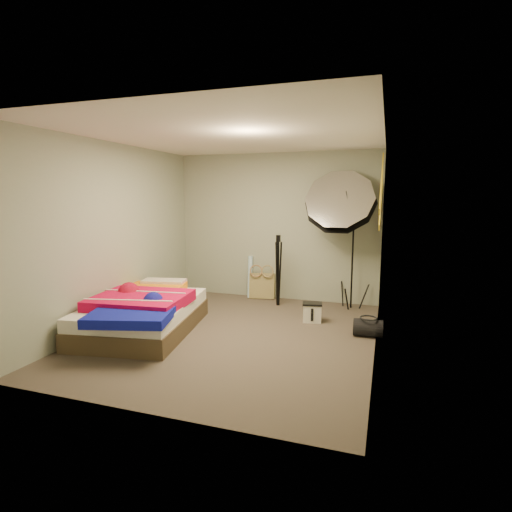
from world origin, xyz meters
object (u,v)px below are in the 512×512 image
at_px(wrapping_roll, 250,277).
at_px(camera_tripod, 278,265).
at_px(tote_bag, 262,286).
at_px(camera_case, 312,313).
at_px(bed, 143,312).
at_px(duffel_bag, 368,328).
at_px(photo_umbrella, 341,204).

bearing_deg(wrapping_roll, camera_tripod, -30.63).
relative_size(tote_bag, camera_tripod, 0.38).
xyz_separation_m(wrapping_roll, camera_case, (1.30, -1.05, -0.24)).
distance_m(camera_case, camera_tripod, 1.11).
distance_m(wrapping_roll, bed, 2.28).
bearing_deg(bed, camera_tripod, 52.71).
bearing_deg(camera_case, wrapping_roll, 130.35).
xyz_separation_m(tote_bag, bed, (-0.98, -2.15, 0.05)).
bearing_deg(bed, duffel_bag, 14.37).
bearing_deg(tote_bag, camera_case, -54.66).
height_order(wrapping_roll, bed, wrapping_roll).
relative_size(duffel_bag, photo_umbrella, 0.16).
bearing_deg(camera_tripod, tote_bag, 136.82).
bearing_deg(photo_umbrella, tote_bag, 169.02).
relative_size(duffel_bag, bed, 0.17).
xyz_separation_m(tote_bag, photo_umbrella, (1.34, -0.26, 1.43)).
height_order(tote_bag, camera_case, tote_bag).
relative_size(wrapping_roll, camera_tripod, 0.63).
bearing_deg(bed, wrapping_roll, 70.61).
bearing_deg(bed, tote_bag, 65.48).
relative_size(wrapping_roll, photo_umbrella, 0.32).
bearing_deg(bed, photo_umbrella, 39.16).
xyz_separation_m(duffel_bag, bed, (-2.85, -0.73, 0.16)).
bearing_deg(tote_bag, wrapping_roll, 169.62).
xyz_separation_m(camera_case, duffel_bag, (0.79, -0.37, -0.02)).
distance_m(wrapping_roll, camera_case, 1.69).
xyz_separation_m(tote_bag, duffel_bag, (1.86, -1.42, -0.11)).
height_order(wrapping_roll, camera_tripod, camera_tripod).
bearing_deg(tote_bag, camera_tripod, -53.56).
bearing_deg(duffel_bag, tote_bag, 141.51).
bearing_deg(tote_bag, duffel_bag, -47.74).
bearing_deg(camera_case, photo_umbrella, 60.62).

